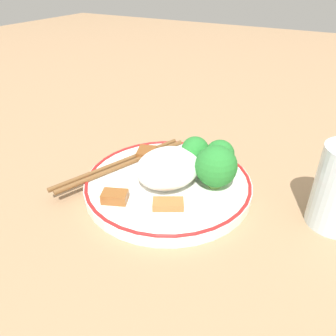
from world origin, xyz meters
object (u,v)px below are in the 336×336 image
object	(u,v)px
plate	(168,183)
broccoli_back_right	(195,151)
broccoli_back_left	(216,167)
chopsticks	(123,163)
broccoli_back_center	(220,155)

from	to	relation	value
plate	broccoli_back_right	size ratio (longest dim) A/B	4.87
broccoli_back_right	plate	bearing A→B (deg)	161.36
plate	broccoli_back_right	xyz separation A→B (m)	(0.05, -0.02, 0.03)
broccoli_back_left	chopsticks	distance (m)	0.15
chopsticks	plate	bearing A→B (deg)	-91.37
plate	broccoli_back_left	xyz separation A→B (m)	(0.02, -0.06, 0.04)
chopsticks	broccoli_back_center	bearing A→B (deg)	-68.12
plate	chopsticks	size ratio (longest dim) A/B	1.09
broccoli_back_left	broccoli_back_center	world-z (taller)	broccoli_back_left
broccoli_back_right	broccoli_back_left	bearing A→B (deg)	-125.05
broccoli_back_left	broccoli_back_right	world-z (taller)	broccoli_back_left
broccoli_back_right	chopsticks	world-z (taller)	broccoli_back_right
broccoli_back_center	plate	bearing A→B (deg)	135.89
broccoli_back_center	chopsticks	bearing A→B (deg)	111.88
plate	broccoli_back_left	distance (m)	0.08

